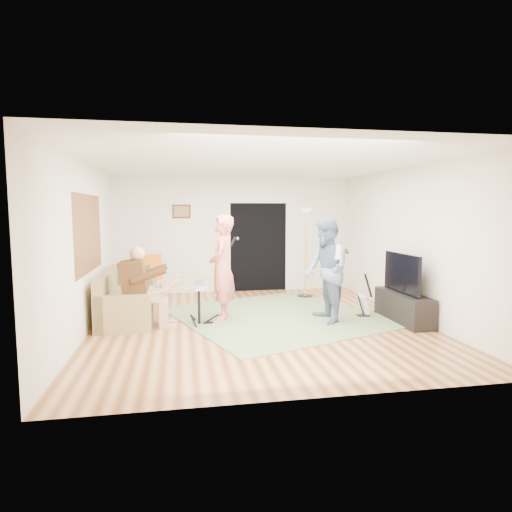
{
  "coord_description": "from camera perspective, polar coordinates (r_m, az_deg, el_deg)",
  "views": [
    {
      "loc": [
        -1.3,
        -7.03,
        1.91
      ],
      "look_at": [
        0.01,
        0.3,
        1.13
      ],
      "focal_mm": 30.0,
      "sensor_mm": 36.0,
      "label": 1
    }
  ],
  "objects": [
    {
      "name": "television",
      "position": [
        7.76,
        18.88,
        -2.16
      ],
      "size": [
        0.06,
        1.11,
        0.68
      ],
      "primitive_type": "cube",
      "color": "black",
      "rests_on": "tv_cabinet"
    },
    {
      "name": "floor",
      "position": [
        7.4,
        0.34,
        -8.95
      ],
      "size": [
        6.0,
        6.0,
        0.0
      ],
      "primitive_type": "plane",
      "color": "brown",
      "rests_on": "ground"
    },
    {
      "name": "torchiere_lamp",
      "position": [
        9.5,
        6.68,
        2.6
      ],
      "size": [
        0.35,
        0.35,
        1.97
      ],
      "color": "black",
      "rests_on": "floor"
    },
    {
      "name": "drummer",
      "position": [
        7.28,
        -14.53,
        -5.17
      ],
      "size": [
        0.87,
        0.49,
        1.34
      ],
      "color": "#4C2E15",
      "rests_on": "sofa"
    },
    {
      "name": "guitar_held",
      "position": [
        7.43,
        10.84,
        0.61
      ],
      "size": [
        0.33,
        0.6,
        0.26
      ],
      "primitive_type": null,
      "rotation": [
        0.0,
        0.0,
        -0.37
      ],
      "color": "white",
      "rests_on": "guitarist"
    },
    {
      "name": "area_rug",
      "position": [
        7.86,
        3.04,
        -7.99
      ],
      "size": [
        4.34,
        4.39,
        0.02
      ],
      "primitive_type": "cube",
      "rotation": [
        0.0,
        0.0,
        0.35
      ],
      "color": "#607547",
      "rests_on": "floor"
    },
    {
      "name": "doorway",
      "position": [
        10.22,
        0.32,
        1.18
      ],
      "size": [
        2.1,
        0.0,
        2.1
      ],
      "primitive_type": "plane",
      "rotation": [
        1.57,
        0.0,
        0.0
      ],
      "color": "black",
      "rests_on": "walls"
    },
    {
      "name": "picture_frame",
      "position": [
        10.02,
        -9.91,
        5.87
      ],
      "size": [
        0.42,
        0.03,
        0.32
      ],
      "primitive_type": "cube",
      "color": "#3F2314",
      "rests_on": "walls"
    },
    {
      "name": "singer",
      "position": [
        7.52,
        -4.57,
        -1.55
      ],
      "size": [
        0.56,
        0.75,
        1.85
      ],
      "primitive_type": "imported",
      "rotation": [
        0.0,
        0.0,
        -1.77
      ],
      "color": "#F27469",
      "rests_on": "floor"
    },
    {
      "name": "guitarist",
      "position": [
        7.4,
        9.35,
        -1.92
      ],
      "size": [
        0.72,
        0.91,
        1.8
      ],
      "primitive_type": "imported",
      "rotation": [
        0.0,
        0.0,
        -1.52
      ],
      "color": "slate",
      "rests_on": "floor"
    },
    {
      "name": "ceiling",
      "position": [
        7.19,
        0.35,
        12.32
      ],
      "size": [
        6.0,
        6.0,
        0.0
      ],
      "primitive_type": "plane",
      "rotation": [
        3.14,
        0.0,
        0.0
      ],
      "color": "white",
      "rests_on": "walls"
    },
    {
      "name": "window_blinds",
      "position": [
        7.38,
        -21.44,
        2.8
      ],
      "size": [
        0.0,
        2.05,
        2.05
      ],
      "primitive_type": "plane",
      "rotation": [
        1.57,
        0.0,
        1.57
      ],
      "color": "brown",
      "rests_on": "walls"
    },
    {
      "name": "tv_cabinet",
      "position": [
        7.89,
        19.05,
        -6.47
      ],
      "size": [
        0.4,
        1.4,
        0.5
      ],
      "primitive_type": "cube",
      "color": "black",
      "rests_on": "floor"
    },
    {
      "name": "walls",
      "position": [
        7.17,
        0.34,
        1.53
      ],
      "size": [
        5.5,
        6.0,
        2.7
      ],
      "primitive_type": null,
      "color": "silver",
      "rests_on": "floor"
    },
    {
      "name": "drum_kit",
      "position": [
        7.31,
        -7.59,
        -6.64
      ],
      "size": [
        0.39,
        0.7,
        0.72
      ],
      "color": "black",
      "rests_on": "floor"
    },
    {
      "name": "guitar_spare",
      "position": [
        8.04,
        14.15,
        -6.25
      ],
      "size": [
        0.28,
        0.26,
        0.79
      ],
      "color": "black",
      "rests_on": "floor"
    },
    {
      "name": "sofa",
      "position": [
        8.01,
        -17.15,
        -5.98
      ],
      "size": [
        0.87,
        2.11,
        0.85
      ],
      "color": "olive",
      "rests_on": "floor"
    },
    {
      "name": "microphone",
      "position": [
        7.49,
        -3.08,
        1.94
      ],
      "size": [
        0.06,
        0.06,
        0.24
      ],
      "primitive_type": null,
      "color": "black",
      "rests_on": "singer"
    },
    {
      "name": "dining_chair",
      "position": [
        9.1,
        -13.36,
        -3.95
      ],
      "size": [
        0.55,
        0.57,
        1.01
      ],
      "rotation": [
        0.0,
        0.0,
        0.33
      ],
      "color": "tan",
      "rests_on": "floor"
    }
  ]
}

